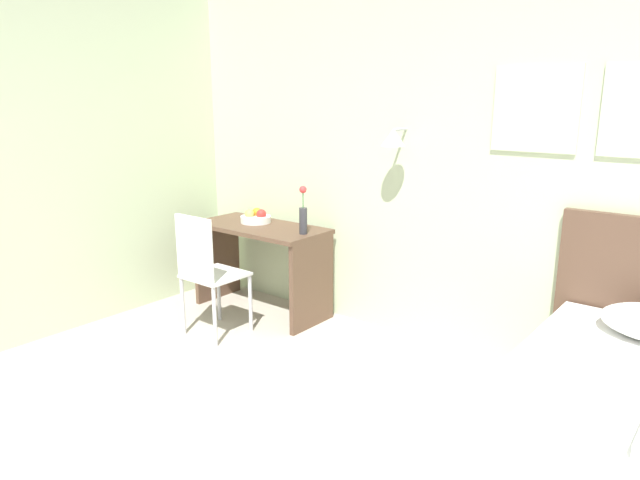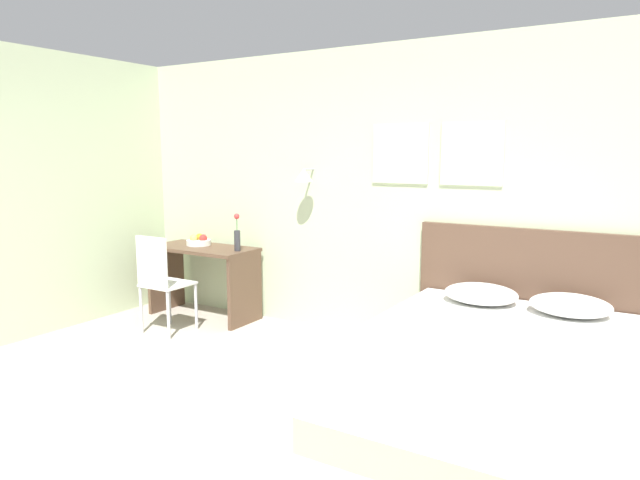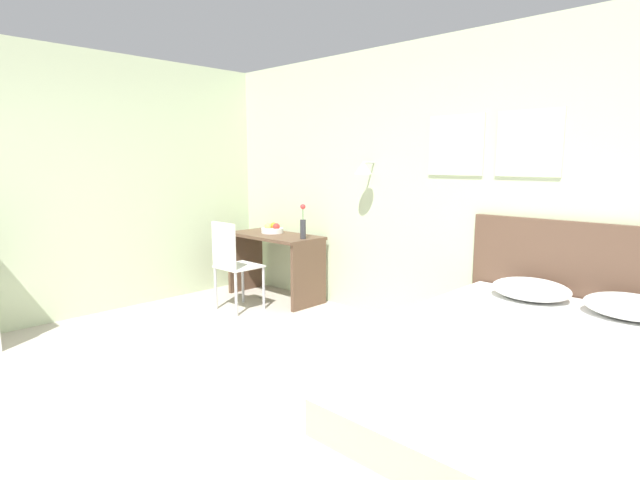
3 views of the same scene
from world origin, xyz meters
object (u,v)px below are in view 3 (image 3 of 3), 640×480
desk_chair (231,259)px  bed (531,379)px  headboard (591,298)px  pillow_left (531,289)px  flower_vase (303,225)px  pillow_right (631,306)px  folded_towel_near_foot (502,340)px  fruit_bowl (272,229)px  desk (275,254)px  folded_towel_mid_bed (485,371)px

desk_chair → bed: bearing=-2.3°
headboard → pillow_left: headboard is taller
bed → desk_chair: size_ratio=2.20×
desk_chair → flower_vase: flower_vase is taller
bed → flower_vase: bearing=164.4°
headboard → pillow_right: 0.45m
folded_towel_near_foot → flower_vase: size_ratio=0.95×
fruit_bowl → pillow_right: bearing=-1.2°
folded_towel_near_foot → desk_chair: desk_chair is taller
headboard → desk: 3.23m
bed → folded_towel_mid_bed: bearing=-85.7°
desk_chair → flower_vase: bearing=57.1°
pillow_right → folded_towel_mid_bed: pillow_right is taller
bed → flower_vase: (-2.75, 0.77, 0.62)m
pillow_left → pillow_right: bearing=0.0°
headboard → desk: (-3.21, -0.30, -0.04)m
folded_towel_near_foot → folded_towel_mid_bed: same height
fruit_bowl → bed: bearing=-14.1°
pillow_right → desk: 3.54m
headboard → desk_chair: (-3.16, -0.94, -0.01)m
headboard → folded_towel_mid_bed: size_ratio=5.86×
folded_towel_near_foot → fruit_bowl: bearing=160.6°
bed → desk: 3.32m
pillow_left → fruit_bowl: 3.01m
pillow_left → pillow_right: size_ratio=1.00×
pillow_left → folded_towel_near_foot: (0.26, -1.07, -0.04)m
fruit_bowl → flower_vase: (0.58, -0.07, 0.11)m
folded_towel_mid_bed → desk_chair: size_ratio=0.33×
desk_chair → fruit_bowl: bearing=103.1°
desk_chair → fruit_bowl: 0.76m
pillow_left → folded_towel_mid_bed: pillow_left is taller
folded_towel_mid_bed → flower_vase: (-2.80, 1.53, 0.31)m
folded_towel_near_foot → flower_vase: flower_vase is taller
bed → pillow_left: 0.90m
pillow_left → folded_towel_mid_bed: 1.57m
folded_towel_near_foot → fruit_bowl: size_ratio=1.40×
bed → fruit_bowl: (-3.32, 0.83, 0.51)m
bed → folded_towel_mid_bed: (0.06, -0.76, 0.31)m
desk_chair → flower_vase: 0.83m
desk → fruit_bowl: (-0.11, 0.06, 0.27)m
desk → flower_vase: (0.47, -0.01, 0.38)m
pillow_right → desk_chair: (-3.48, -0.63, -0.07)m
folded_towel_mid_bed → fruit_bowl: bearing=154.7°
pillow_left → folded_towel_mid_bed: bearing=-76.0°
pillow_left → flower_vase: flower_vase is taller
pillow_right → desk_chair: bearing=-169.7°
pillow_right → fruit_bowl: size_ratio=2.21×
pillow_right → folded_towel_near_foot: 1.14m
folded_towel_near_foot → desk: size_ratio=0.31×
bed → folded_towel_mid_bed: size_ratio=6.58×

